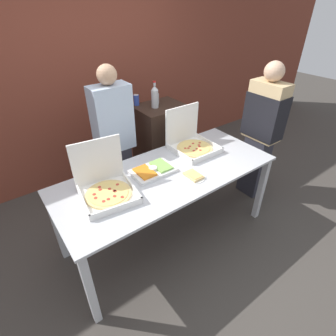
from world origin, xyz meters
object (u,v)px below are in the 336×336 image
(pizza_box_far_right, at_px, (191,142))
(paper_plate_front_center, at_px, (193,176))
(soda_can_silver, at_px, (156,99))
(veggie_tray, at_px, (153,170))
(person_guest_plaid, at_px, (115,142))
(soda_can_colored, at_px, (136,100))
(soda_bottle, at_px, (155,96))
(person_server_vest, at_px, (262,127))
(pizza_box_near_left, at_px, (106,186))

(pizza_box_far_right, relative_size, paper_plate_front_center, 2.00)
(paper_plate_front_center, bearing_deg, pizza_box_far_right, 51.51)
(pizza_box_far_right, distance_m, soda_can_silver, 0.77)
(soda_can_silver, bearing_deg, veggie_tray, -126.50)
(soda_can_silver, bearing_deg, person_guest_plaid, -164.47)
(veggie_tray, height_order, soda_can_colored, soda_can_colored)
(paper_plate_front_center, relative_size, person_guest_plaid, 0.13)
(veggie_tray, relative_size, soda_can_silver, 3.26)
(soda_can_silver, distance_m, soda_can_colored, 0.24)
(person_guest_plaid, bearing_deg, soda_bottle, -170.98)
(person_guest_plaid, height_order, person_server_vest, person_guest_plaid)
(pizza_box_near_left, height_order, person_server_vest, person_server_vest)
(pizza_box_near_left, height_order, person_guest_plaid, person_guest_plaid)
(pizza_box_near_left, distance_m, person_guest_plaid, 0.82)
(pizza_box_far_right, xyz_separation_m, veggie_tray, (-0.58, -0.13, -0.05))
(soda_bottle, relative_size, person_guest_plaid, 0.18)
(pizza_box_near_left, bearing_deg, person_guest_plaid, 65.54)
(paper_plate_front_center, distance_m, person_server_vest, 1.21)
(person_server_vest, bearing_deg, pizza_box_near_left, 87.31)
(soda_bottle, xyz_separation_m, person_server_vest, (0.90, -0.88, -0.31))
(soda_can_colored, distance_m, person_guest_plaid, 0.62)
(soda_can_colored, bearing_deg, person_server_vest, -46.02)
(veggie_tray, xyz_separation_m, person_guest_plaid, (-0.05, 0.66, 0.03))
(pizza_box_near_left, height_order, veggie_tray, pizza_box_near_left)
(pizza_box_near_left, bearing_deg, veggie_tray, 11.08)
(pizza_box_far_right, bearing_deg, person_server_vest, -15.43)
(soda_bottle, relative_size, soda_can_colored, 2.43)
(pizza_box_far_right, distance_m, pizza_box_near_left, 1.08)
(soda_can_colored, bearing_deg, veggie_tray, -113.44)
(soda_can_silver, distance_m, person_guest_plaid, 0.76)
(pizza_box_far_right, bearing_deg, veggie_tray, -166.64)
(soda_can_silver, xyz_separation_m, person_server_vest, (0.82, -0.97, -0.24))
(person_guest_plaid, bearing_deg, pizza_box_far_right, 139.87)
(pizza_box_far_right, xyz_separation_m, paper_plate_front_center, (-0.33, -0.41, -0.06))
(person_server_vest, bearing_deg, veggie_tray, 85.30)
(soda_can_silver, bearing_deg, pizza_box_far_right, -93.86)
(pizza_box_near_left, distance_m, person_server_vest, 1.94)
(soda_bottle, height_order, person_guest_plaid, person_guest_plaid)
(soda_can_silver, bearing_deg, soda_bottle, -131.49)
(soda_bottle, xyz_separation_m, soda_can_colored, (-0.13, 0.20, -0.07))
(pizza_box_far_right, height_order, soda_can_silver, pizza_box_far_right)
(pizza_box_far_right, height_order, paper_plate_front_center, pizza_box_far_right)
(pizza_box_far_right, bearing_deg, pizza_box_near_left, -170.85)
(pizza_box_near_left, height_order, soda_bottle, soda_bottle)
(person_guest_plaid, xyz_separation_m, person_server_vest, (1.50, -0.78, 0.05))
(soda_bottle, bearing_deg, soda_can_colored, 124.33)
(paper_plate_front_center, relative_size, soda_bottle, 0.74)
(paper_plate_front_center, bearing_deg, soda_can_colored, 82.58)
(pizza_box_near_left, height_order, soda_can_colored, pizza_box_near_left)
(pizza_box_far_right, height_order, soda_bottle, soda_bottle)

